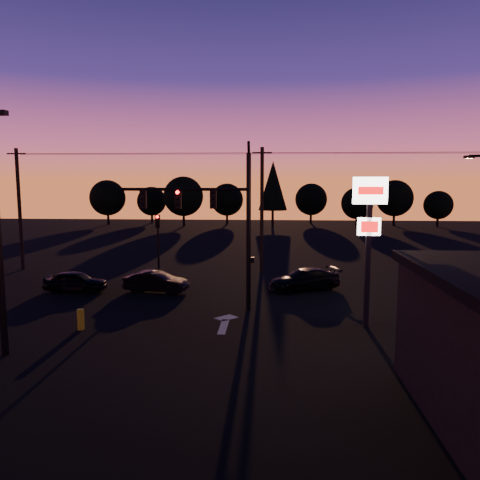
% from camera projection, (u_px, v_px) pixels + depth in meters
% --- Properties ---
extents(ground, '(120.00, 120.00, 0.00)m').
position_uv_depth(ground, '(210.00, 334.00, 20.40)').
color(ground, black).
rests_on(ground, ground).
extents(lane_arrow, '(1.20, 3.10, 0.01)m').
position_uv_depth(lane_arrow, '(225.00, 322.00, 22.02)').
color(lane_arrow, beige).
rests_on(lane_arrow, ground).
extents(traffic_signal_mast, '(6.79, 0.52, 8.58)m').
position_uv_depth(traffic_signal_mast, '(217.00, 214.00, 23.74)').
color(traffic_signal_mast, black).
rests_on(traffic_signal_mast, ground).
extents(secondary_signal, '(0.30, 0.31, 4.35)m').
position_uv_depth(secondary_signal, '(158.00, 237.00, 31.73)').
color(secondary_signal, black).
rests_on(secondary_signal, ground).
extents(pylon_sign, '(1.50, 0.28, 6.80)m').
position_uv_depth(pylon_sign, '(369.00, 220.00, 20.83)').
color(pylon_sign, black).
rests_on(pylon_sign, ground).
extents(utility_pole_0, '(1.40, 0.26, 9.00)m').
position_uv_depth(utility_pole_0, '(20.00, 208.00, 34.70)').
color(utility_pole_0, black).
rests_on(utility_pole_0, ground).
extents(utility_pole_1, '(1.40, 0.26, 9.00)m').
position_uv_depth(utility_pole_1, '(262.00, 209.00, 33.56)').
color(utility_pole_1, black).
rests_on(utility_pole_1, ground).
extents(power_wires, '(36.00, 1.22, 0.07)m').
position_uv_depth(power_wires, '(262.00, 153.00, 33.06)').
color(power_wires, black).
rests_on(power_wires, ground).
extents(bollard, '(0.31, 0.31, 0.93)m').
position_uv_depth(bollard, '(81.00, 319.00, 20.92)').
color(bollard, '#CCD018').
rests_on(bollard, ground).
extents(tree_0, '(5.36, 5.36, 6.74)m').
position_uv_depth(tree_0, '(108.00, 198.00, 70.78)').
color(tree_0, black).
rests_on(tree_0, ground).
extents(tree_1, '(4.54, 4.54, 5.71)m').
position_uv_depth(tree_1, '(152.00, 201.00, 73.45)').
color(tree_1, black).
rests_on(tree_1, ground).
extents(tree_2, '(5.77, 5.78, 7.26)m').
position_uv_depth(tree_2, '(183.00, 196.00, 68.01)').
color(tree_2, black).
rests_on(tree_2, ground).
extents(tree_3, '(4.95, 4.95, 6.22)m').
position_uv_depth(tree_3, '(227.00, 200.00, 71.67)').
color(tree_3, black).
rests_on(tree_3, ground).
extents(tree_4, '(4.18, 4.18, 9.50)m').
position_uv_depth(tree_4, '(273.00, 186.00, 67.98)').
color(tree_4, black).
rests_on(tree_4, ground).
extents(tree_5, '(4.95, 4.95, 6.22)m').
position_uv_depth(tree_5, '(311.00, 199.00, 72.83)').
color(tree_5, black).
rests_on(tree_5, ground).
extents(tree_6, '(4.54, 4.54, 5.71)m').
position_uv_depth(tree_6, '(357.00, 203.00, 66.55)').
color(tree_6, black).
rests_on(tree_6, ground).
extents(tree_7, '(5.36, 5.36, 6.74)m').
position_uv_depth(tree_7, '(395.00, 198.00, 69.06)').
color(tree_7, black).
rests_on(tree_7, ground).
extents(tree_8, '(4.12, 4.12, 5.19)m').
position_uv_depth(tree_8, '(438.00, 205.00, 67.81)').
color(tree_8, black).
rests_on(tree_8, ground).
extents(car_left, '(3.75, 1.64, 1.26)m').
position_uv_depth(car_left, '(75.00, 281.00, 28.07)').
color(car_left, black).
rests_on(car_left, ground).
extents(car_mid, '(3.96, 1.92, 1.25)m').
position_uv_depth(car_mid, '(156.00, 282.00, 27.98)').
color(car_mid, black).
rests_on(car_mid, ground).
extents(car_right, '(4.79, 3.42, 1.29)m').
position_uv_depth(car_right, '(304.00, 279.00, 28.52)').
color(car_right, black).
rests_on(car_right, ground).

